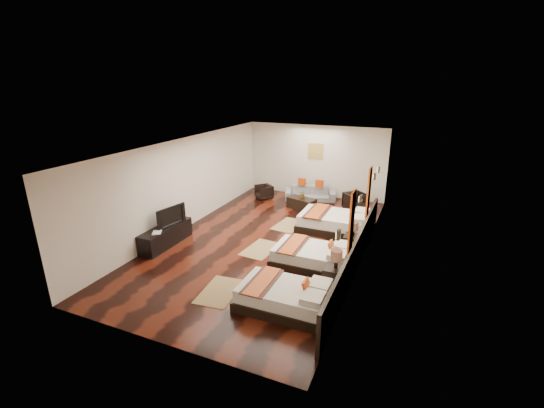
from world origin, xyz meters
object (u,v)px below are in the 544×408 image
at_px(bed_mid, 314,256).
at_px(armchair_right, 355,201).
at_px(bed_far, 336,222).
at_px(table_plant, 303,194).
at_px(bed_near, 286,297).
at_px(tv, 169,216).
at_px(figurine, 180,213).
at_px(armchair_left, 264,192).
at_px(nightstand_a, 335,276).
at_px(tv_console, 166,236).
at_px(coffee_table, 302,203).
at_px(nightstand_b, 352,242).
at_px(sofa, 310,193).
at_px(book, 152,233).

distance_m(bed_mid, armchair_right, 4.57).
bearing_deg(bed_far, table_plant, 135.85).
bearing_deg(bed_near, tv, 158.35).
distance_m(figurine, armchair_left, 4.34).
distance_m(nightstand_a, armchair_right, 5.44).
relative_size(bed_far, tv_console, 1.24).
height_order(bed_far, coffee_table, bed_far).
distance_m(nightstand_b, tv, 5.11).
bearing_deg(bed_far, nightstand_b, -60.38).
relative_size(armchair_right, coffee_table, 0.71).
bearing_deg(bed_far, tv_console, -145.95).
relative_size(sofa, coffee_table, 1.90).
relative_size(nightstand_a, nightstand_b, 1.07).
bearing_deg(bed_near, coffee_table, 105.62).
distance_m(tv_console, figurine, 0.83).
height_order(bed_mid, book, bed_mid).
xyz_separation_m(book, figurine, (0.00, 1.22, 0.16)).
distance_m(bed_mid, tv_console, 4.22).
distance_m(bed_near, tv, 4.50).
distance_m(bed_mid, figurine, 4.23).
relative_size(tv_console, book, 5.84).
relative_size(nightstand_b, table_plant, 3.14).
xyz_separation_m(tv_console, table_plant, (2.58, 4.41, 0.27)).
relative_size(bed_far, armchair_left, 3.70).
bearing_deg(book, bed_near, -13.08).
bearing_deg(nightstand_b, tv_console, -162.87).
bearing_deg(nightstand_a, coffee_table, 116.49).
relative_size(bed_near, book, 6.22).
height_order(nightstand_a, sofa, nightstand_a).
distance_m(tv, armchair_left, 4.88).
relative_size(bed_near, nightstand_b, 2.14).
relative_size(book, figurine, 0.88).
height_order(nightstand_b, book, nightstand_b).
relative_size(bed_far, armchair_right, 3.15).
xyz_separation_m(bed_mid, book, (-4.19, -0.95, 0.31)).
bearing_deg(figurine, bed_far, 26.98).
distance_m(bed_far, book, 5.38).
bearing_deg(armchair_left, bed_mid, -11.81).
bearing_deg(nightstand_a, bed_near, -125.02).
bearing_deg(tv, nightstand_a, -85.50).
distance_m(armchair_right, coffee_table, 1.91).
xyz_separation_m(nightstand_b, table_plant, (-2.37, 2.89, 0.23)).
bearing_deg(armchair_right, figurine, 178.25).
bearing_deg(armchair_left, book, -57.16).
bearing_deg(bed_mid, armchair_left, 126.87).
distance_m(figurine, coffee_table, 4.51).
height_order(tv_console, figurine, figurine).
distance_m(book, sofa, 6.48).
bearing_deg(bed_far, sofa, 122.40).
xyz_separation_m(armchair_right, coffee_table, (-1.81, -0.61, -0.12)).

